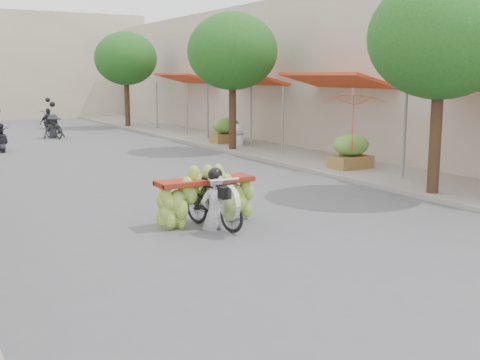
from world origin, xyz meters
name	(u,v)px	position (x,y,z in m)	size (l,w,h in m)	color
ground	(378,285)	(0.00, 0.00, 0.00)	(120.00, 120.00, 0.00)	#525257
sidewalk_right	(255,145)	(7.00, 15.00, 0.06)	(4.00, 60.00, 0.12)	gray
shophouse_row_right	(366,73)	(11.99, 14.00, 3.00)	(9.77, 40.00, 6.00)	#B0A292
street_tree_near	(441,38)	(5.40, 4.00, 3.78)	(3.40, 3.40, 5.25)	#3A2719
street_tree_mid	(232,52)	(5.40, 14.00, 3.78)	(3.40, 3.40, 5.25)	#3A2719
street_tree_far	(126,59)	(5.40, 26.00, 3.78)	(3.40, 3.40, 5.25)	#3A2719
produce_crate_mid	(351,149)	(6.20, 8.00, 0.71)	(1.20, 0.88, 1.16)	brown
produce_crate_far	(226,128)	(6.20, 16.00, 0.71)	(1.20, 0.88, 1.16)	brown
banana_motorbike	(210,193)	(-0.56, 4.14, 0.68)	(2.20, 1.85, 2.00)	black
market_umbrella	(354,91)	(5.82, 7.48, 2.47)	(2.50, 2.50, 1.74)	red
pedestrian	(239,124)	(6.21, 14.96, 0.98)	(0.99, 0.87, 1.72)	white
bg_motorbike_b	(53,120)	(0.58, 22.52, 0.85)	(1.16, 1.71, 1.95)	black
bg_motorbike_c	(48,115)	(1.47, 27.65, 0.78)	(1.01, 1.76, 1.95)	black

